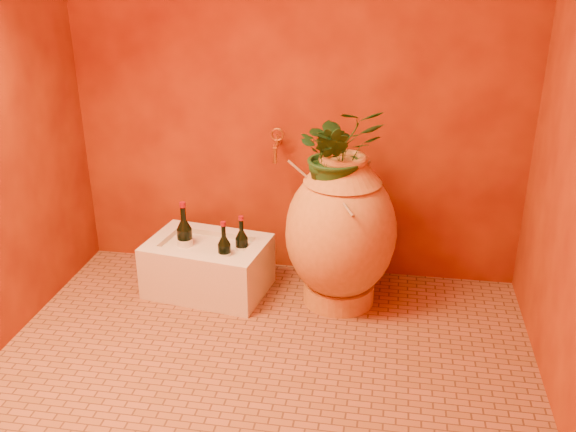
% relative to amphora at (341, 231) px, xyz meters
% --- Properties ---
extents(floor, '(2.50, 2.50, 0.00)m').
position_rel_amphora_xyz_m(floor, '(-0.29, -0.65, -0.41)').
color(floor, brown).
rests_on(floor, ground).
extents(wall_back, '(2.50, 0.02, 2.50)m').
position_rel_amphora_xyz_m(wall_back, '(-0.29, 0.35, 0.84)').
color(wall_back, '#5E1505').
rests_on(wall_back, ground).
extents(amphora, '(0.69, 0.69, 0.82)m').
position_rel_amphora_xyz_m(amphora, '(0.00, 0.00, 0.00)').
color(amphora, '#C38337').
rests_on(amphora, floor).
extents(stone_basin, '(0.69, 0.52, 0.30)m').
position_rel_amphora_xyz_m(stone_basin, '(-0.72, -0.00, -0.27)').
color(stone_basin, beige).
rests_on(stone_basin, floor).
extents(wine_bottle_a, '(0.09, 0.09, 0.35)m').
position_rel_amphora_xyz_m(wine_bottle_a, '(-0.84, -0.01, -0.12)').
color(wine_bottle_a, black).
rests_on(wine_bottle_a, stone_basin).
extents(wine_bottle_b, '(0.07, 0.07, 0.29)m').
position_rel_amphora_xyz_m(wine_bottle_b, '(-0.53, 0.01, -0.14)').
color(wine_bottle_b, black).
rests_on(wine_bottle_b, stone_basin).
extents(wine_bottle_c, '(0.07, 0.07, 0.29)m').
position_rel_amphora_xyz_m(wine_bottle_c, '(-0.60, -0.08, -0.14)').
color(wine_bottle_c, black).
rests_on(wine_bottle_c, stone_basin).
extents(wall_tap, '(0.08, 0.16, 0.17)m').
position_rel_amphora_xyz_m(wall_tap, '(-0.38, 0.26, 0.38)').
color(wall_tap, '#AA7127').
rests_on(wall_tap, wall_back).
extents(plant_main, '(0.52, 0.49, 0.47)m').
position_rel_amphora_xyz_m(plant_main, '(-0.02, -0.01, 0.43)').
color(plant_main, '#174019').
rests_on(plant_main, amphora).
extents(plant_side, '(0.24, 0.22, 0.36)m').
position_rel_amphora_xyz_m(plant_side, '(-0.07, -0.06, 0.40)').
color(plant_side, '#174019').
rests_on(plant_side, amphora).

